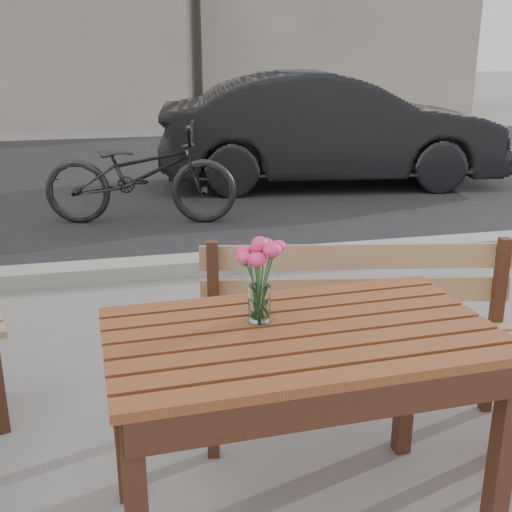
{
  "coord_description": "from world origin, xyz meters",
  "views": [
    {
      "loc": [
        -0.78,
        -1.69,
        1.67
      ],
      "look_at": [
        -0.31,
        0.3,
        1.0
      ],
      "focal_mm": 45.0,
      "sensor_mm": 36.0,
      "label": 1
    }
  ],
  "objects_px": {
    "main_table": "(300,365)",
    "parked_car": "(330,129)",
    "main_vase": "(259,269)",
    "bicycle": "(140,174)"
  },
  "relations": [
    {
      "from": "bicycle",
      "to": "main_vase",
      "type": "bearing_deg",
      "value": -165.74
    },
    {
      "from": "main_table",
      "to": "main_vase",
      "type": "height_order",
      "value": "main_vase"
    },
    {
      "from": "main_table",
      "to": "bicycle",
      "type": "xyz_separation_m",
      "value": [
        -0.28,
        4.44,
        -0.17
      ]
    },
    {
      "from": "main_vase",
      "to": "bicycle",
      "type": "xyz_separation_m",
      "value": [
        -0.16,
        4.34,
        -0.48
      ]
    },
    {
      "from": "main_table",
      "to": "main_vase",
      "type": "relative_size",
      "value": 4.41
    },
    {
      "from": "main_table",
      "to": "parked_car",
      "type": "bearing_deg",
      "value": 67.52
    },
    {
      "from": "parked_car",
      "to": "bicycle",
      "type": "xyz_separation_m",
      "value": [
        -2.42,
        -1.36,
        -0.2
      ]
    },
    {
      "from": "parked_car",
      "to": "bicycle",
      "type": "height_order",
      "value": "parked_car"
    },
    {
      "from": "main_table",
      "to": "parked_car",
      "type": "height_order",
      "value": "parked_car"
    },
    {
      "from": "main_table",
      "to": "bicycle",
      "type": "height_order",
      "value": "bicycle"
    }
  ]
}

